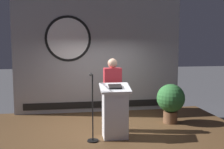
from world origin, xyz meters
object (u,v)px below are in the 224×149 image
Objects in this scene: microphone_stand at (92,117)px; podium at (115,112)px; speaker_person at (112,94)px; potted_plant at (171,100)px.

podium is at bearing 10.61° from microphone_stand.
microphone_stand is (-0.50, -0.09, -0.07)m from podium.
speaker_person reaches higher than microphone_stand.
podium is 0.69× the size of speaker_person.
podium is at bearing -151.99° from potted_plant.
speaker_person is at bearing 87.06° from podium.
podium is 0.83× the size of microphone_stand.
podium is 1.82m from potted_plant.
speaker_person is 0.86m from microphone_stand.
speaker_person is 1.68× the size of potted_plant.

